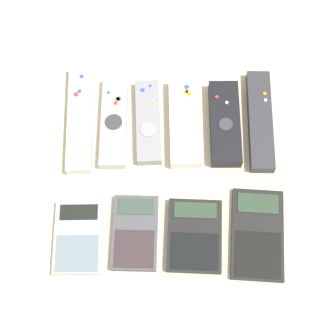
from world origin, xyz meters
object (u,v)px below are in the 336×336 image
at_px(remote_0, 79,119).
at_px(remote_4, 223,123).
at_px(remote_2, 147,122).
at_px(calculator_2, 193,236).
at_px(remote_1, 113,123).
at_px(remote_5, 259,121).
at_px(calculator_1, 134,233).
at_px(calculator_3, 256,234).
at_px(calculator_0, 77,237).
at_px(remote_3, 184,123).

height_order(remote_0, remote_4, remote_4).
xyz_separation_m(remote_2, calculator_2, (0.08, -0.21, -0.00)).
xyz_separation_m(remote_1, calculator_2, (0.14, -0.21, -0.00)).
height_order(remote_5, calculator_2, remote_5).
relative_size(calculator_1, calculator_3, 0.80).
relative_size(remote_0, remote_1, 1.19).
relative_size(remote_4, calculator_0, 1.30).
height_order(remote_0, calculator_2, remote_0).
relative_size(remote_5, calculator_3, 1.22).
bearing_deg(remote_3, calculator_1, -114.10).
bearing_deg(calculator_2, remote_4, 76.68).
relative_size(remote_0, calculator_2, 1.66).
xyz_separation_m(remote_0, remote_4, (0.26, -0.01, 0.00)).
bearing_deg(calculator_1, remote_2, 86.00).
xyz_separation_m(remote_0, calculator_0, (0.01, -0.22, -0.00)).
bearing_deg(remote_0, calculator_2, -48.79).
xyz_separation_m(remote_3, calculator_1, (-0.08, -0.20, -0.00)).
bearing_deg(remote_5, remote_2, -178.61).
height_order(remote_0, remote_5, remote_5).
xyz_separation_m(remote_5, calculator_1, (-0.22, -0.21, -0.00)).
bearing_deg(remote_2, remote_5, -2.03).
relative_size(calculator_2, calculator_3, 0.79).
relative_size(remote_2, remote_4, 1.01).
bearing_deg(remote_3, remote_1, 178.24).
xyz_separation_m(remote_1, calculator_1, (0.04, -0.21, -0.00)).
xyz_separation_m(remote_0, remote_1, (0.06, -0.01, 0.00)).
distance_m(remote_1, remote_3, 0.13).
distance_m(remote_0, remote_1, 0.06).
height_order(remote_0, calculator_3, remote_0).
xyz_separation_m(remote_0, remote_5, (0.33, -0.00, 0.00)).
distance_m(remote_2, remote_5, 0.20).
bearing_deg(calculator_3, remote_0, 149.10).
bearing_deg(calculator_3, remote_1, 143.87).
bearing_deg(remote_3, remote_0, 176.27).
distance_m(remote_2, calculator_3, 0.28).
bearing_deg(calculator_0, calculator_3, 0.31).
distance_m(remote_0, calculator_0, 0.22).
bearing_deg(remote_4, remote_3, 178.23).
bearing_deg(remote_5, calculator_3, -93.76).
distance_m(remote_4, calculator_2, 0.22).
height_order(calculator_1, calculator_3, calculator_1).
height_order(remote_2, remote_5, remote_5).
xyz_separation_m(remote_5, calculator_0, (-0.32, -0.22, -0.00)).
relative_size(remote_2, calculator_2, 1.31).
distance_m(remote_5, calculator_3, 0.21).
xyz_separation_m(remote_1, remote_3, (0.13, -0.00, 0.00)).
xyz_separation_m(remote_1, calculator_3, (0.25, -0.21, -0.00)).
distance_m(calculator_1, calculator_2, 0.10).
xyz_separation_m(remote_1, remote_4, (0.20, -0.00, 0.00)).
bearing_deg(remote_4, remote_2, 177.60).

